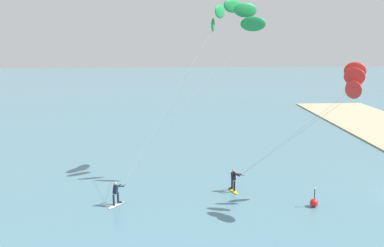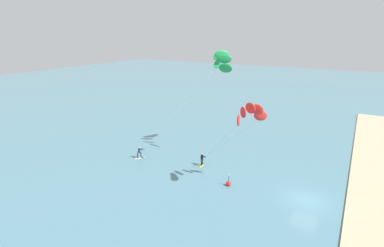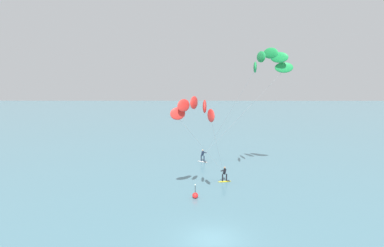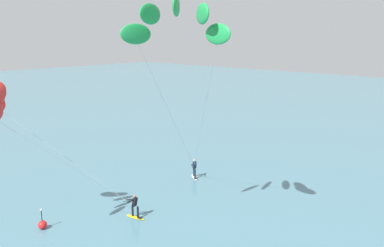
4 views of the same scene
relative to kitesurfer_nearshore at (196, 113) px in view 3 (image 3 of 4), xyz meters
The scene contains 4 objects.
ground_plane 10.47m from the kitesurfer_nearshore, 80.27° to the right, with size 240.00×240.00×0.00m, color slate.
kitesurfer_nearshore is the anchor object (origin of this frame).
kitesurfer_mid_water 10.74m from the kitesurfer_nearshore, 42.24° to the left, with size 10.03×11.61×14.17m.
marker_buoy 8.12m from the kitesurfer_nearshore, 91.70° to the left, with size 0.56×0.56×1.38m.
Camera 3 is at (-1.27, -23.41, 11.75)m, focal length 32.77 mm.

